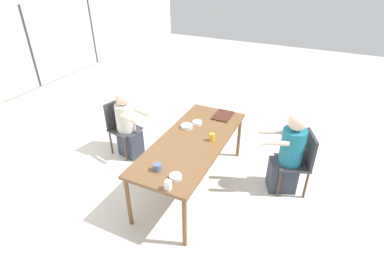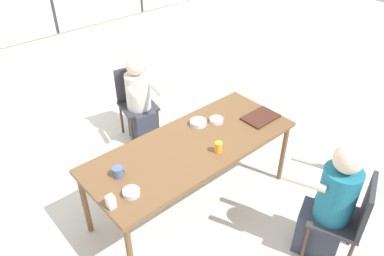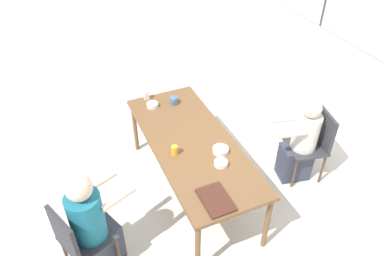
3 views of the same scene
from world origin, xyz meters
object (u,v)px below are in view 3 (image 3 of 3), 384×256
Objects in this scene: bowl_cereal at (221,150)px; bowl_white_shallow at (152,105)px; chair_for_woman_green_shirt at (315,140)px; chair_for_man_blue_shirt at (77,238)px; person_woman_green_shirt at (301,143)px; milk_carton_small at (146,95)px; bowl_fruit at (221,163)px; coffee_mug at (174,101)px; juice_glass at (175,150)px; person_man_blue_shirt at (93,226)px.

bowl_white_shallow is at bearing -160.19° from bowl_cereal.
chair_for_woman_green_shirt is 2.68m from chair_for_man_blue_shirt.
milk_carton_small is (-1.19, -1.39, 0.29)m from person_woman_green_shirt.
bowl_fruit is at bearing 13.54° from bowl_white_shallow.
person_woman_green_shirt is at bearing 49.38° from milk_carton_small.
coffee_mug is (-1.00, -1.29, 0.26)m from chair_for_woman_green_shirt.
juice_glass is at bearing 95.22° from chair_for_woman_green_shirt.
chair_for_woman_green_shirt is 0.75× the size of person_man_blue_shirt.
juice_glass is 0.94× the size of milk_carton_small.
chair_for_woman_green_shirt is 1.00× the size of chair_for_man_blue_shirt.
person_man_blue_shirt is 10.62× the size of milk_carton_small.
bowl_cereal is (0.96, 0.12, -0.02)m from coffee_mug.
milk_carton_small reaches higher than bowl_cereal.
milk_carton_small is 0.68× the size of bowl_cereal.
chair_for_woman_green_shirt reaches higher than juice_glass.
coffee_mug is at bearing 159.09° from juice_glass.
coffee_mug is 0.89× the size of milk_carton_small.
coffee_mug is (-1.24, 1.38, 0.26)m from chair_for_man_blue_shirt.
bowl_fruit is at bearing 110.35° from person_woman_green_shirt.
person_woman_green_shirt is at bearing 74.14° from chair_for_man_blue_shirt.
person_woman_green_shirt reaches higher than chair_for_man_blue_shirt.
bowl_cereal is (0.15, 0.43, -0.03)m from juice_glass.
person_woman_green_shirt is 1.72m from bowl_white_shallow.
milk_carton_small is at bearing -176.14° from bowl_white_shallow.
coffee_mug is 0.72× the size of bowl_fruit.
bowl_fruit is at bearing 107.75° from chair_for_woman_green_shirt.
chair_for_woman_green_shirt reaches higher than bowl_fruit.
chair_for_man_blue_shirt is 6.48× the size of bowl_fruit.
chair_for_man_blue_shirt is at bearing -85.64° from bowl_fruit.
bowl_white_shallow is at bearing 175.65° from juice_glass.
bowl_fruit is at bearing 72.34° from chair_for_man_blue_shirt.
chair_for_woman_green_shirt is 8.51× the size of juice_glass.
chair_for_man_blue_shirt is 1.86m from milk_carton_small.
bowl_cereal is (1.19, 0.37, -0.03)m from milk_carton_small.
person_woman_green_shirt reaches higher than chair_for_woman_green_shirt.
bowl_fruit is (1.13, 0.04, -0.02)m from coffee_mug.
chair_for_woman_green_shirt is at bearing 83.35° from juice_glass.
chair_for_woman_green_shirt is 1.28m from bowl_fruit.
bowl_white_shallow is (0.18, 0.01, -0.03)m from milk_carton_small.
person_man_blue_shirt is at bearing -87.89° from bowl_fruit.
juice_glass is 0.86m from bowl_white_shallow.
bowl_white_shallow is 1.07m from bowl_cereal.
person_woman_green_shirt is at bearing 83.94° from juice_glass.
juice_glass is 0.76× the size of bowl_white_shallow.
juice_glass is 0.63× the size of bowl_cereal.
person_man_blue_shirt is 1.28m from bowl_fruit.
person_man_blue_shirt is at bearing 106.95° from person_woman_green_shirt.
milk_carton_small is 1.38m from bowl_fruit.
bowl_fruit is at bearing 12.29° from milk_carton_small.
bowl_white_shallow reaches higher than bowl_fruit.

